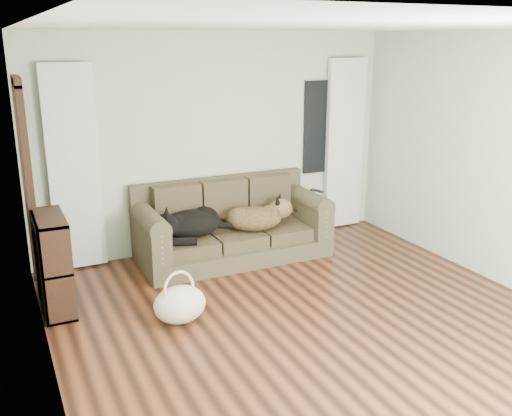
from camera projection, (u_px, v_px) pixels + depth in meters
name	position (u px, v px, depth m)	size (l,w,h in m)	color
floor	(322.00, 330.00, 5.11)	(5.00, 5.00, 0.00)	black
ceiling	(333.00, 26.00, 4.37)	(5.00, 5.00, 0.00)	white
wall_back	(217.00, 142.00, 6.91)	(4.50, 0.04, 2.60)	#B1C8A4
wall_left	(42.00, 226.00, 3.82)	(0.04, 5.00, 2.60)	#B1C8A4
curtain_left	(74.00, 169.00, 6.19)	(0.55, 0.08, 2.25)	white
curtain_right	(344.00, 145.00, 7.62)	(0.55, 0.08, 2.25)	white
window_pane	(321.00, 127.00, 7.45)	(0.50, 0.03, 1.20)	black
door_casing	(29.00, 191.00, 5.69)	(0.07, 0.60, 2.10)	black
sofa	(233.00, 221.00, 6.69)	(2.21, 0.95, 0.90)	#433C2E
dog_black_lab	(188.00, 226.00, 6.44)	(0.73, 0.51, 0.31)	black
dog_shepherd	(257.00, 217.00, 6.70)	(0.69, 0.49, 0.30)	black
tv_remote	(317.00, 191.00, 6.94)	(0.05, 0.18, 0.02)	black
tote_bag	(180.00, 306.00, 5.21)	(0.48, 0.37, 0.35)	beige
bookshelf	(53.00, 260.00, 5.38)	(0.28, 0.74, 0.93)	black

